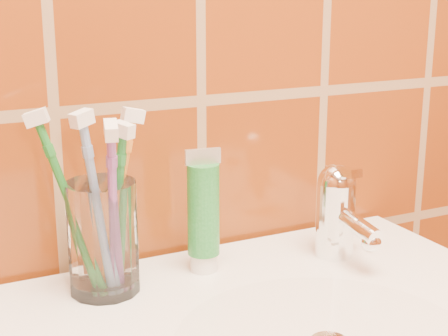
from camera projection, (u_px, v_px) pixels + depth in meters
glass_tumbler at (103, 237)px, 0.75m from camera, size 0.10×0.10×0.13m
toothpaste_tube at (203, 215)px, 0.81m from camera, size 0.04×0.04×0.15m
faucet at (338, 208)px, 0.85m from camera, size 0.05×0.11×0.12m
toothbrush_0 at (117, 209)px, 0.75m from camera, size 0.07×0.08×0.20m
toothbrush_1 at (98, 208)px, 0.72m from camera, size 0.09×0.08×0.22m
toothbrush_2 at (113, 213)px, 0.72m from camera, size 0.07×0.14×0.22m
toothbrush_3 at (117, 200)px, 0.76m from camera, size 0.07×0.07×0.21m
toothbrush_4 at (71, 207)px, 0.73m from camera, size 0.13×0.12×0.22m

